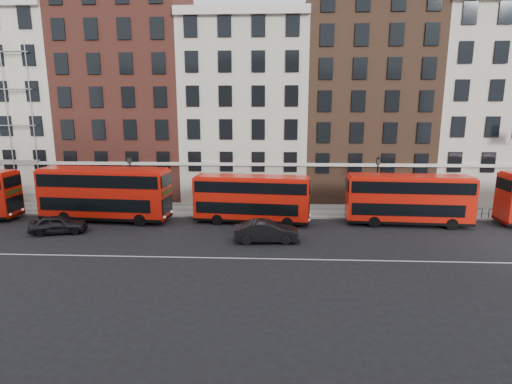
{
  "coord_description": "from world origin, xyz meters",
  "views": [
    {
      "loc": [
        3.24,
        -26.64,
        9.6
      ],
      "look_at": [
        1.74,
        5.0,
        3.0
      ],
      "focal_mm": 28.0,
      "sensor_mm": 36.0,
      "label": 1
    }
  ],
  "objects_px": {
    "bus_c": "(251,198)",
    "car_rear": "(59,224)",
    "bus_d": "(408,199)",
    "car_front": "(266,231)",
    "bus_b": "(104,193)"
  },
  "relations": [
    {
      "from": "bus_d",
      "to": "car_front",
      "type": "distance_m",
      "value": 12.78
    },
    {
      "from": "bus_c",
      "to": "bus_d",
      "type": "bearing_deg",
      "value": 5.84
    },
    {
      "from": "bus_b",
      "to": "bus_c",
      "type": "distance_m",
      "value": 12.72
    },
    {
      "from": "car_rear",
      "to": "car_front",
      "type": "distance_m",
      "value": 16.43
    },
    {
      "from": "bus_c",
      "to": "car_front",
      "type": "relative_size",
      "value": 2.08
    },
    {
      "from": "bus_d",
      "to": "car_rear",
      "type": "xyz_separation_m",
      "value": [
        -28.08,
        -3.62,
        -1.56
      ]
    },
    {
      "from": "bus_c",
      "to": "car_rear",
      "type": "bearing_deg",
      "value": -160.58
    },
    {
      "from": "bus_b",
      "to": "car_rear",
      "type": "distance_m",
      "value": 4.63
    },
    {
      "from": "car_rear",
      "to": "car_front",
      "type": "relative_size",
      "value": 0.88
    },
    {
      "from": "bus_b",
      "to": "bus_d",
      "type": "distance_m",
      "value": 25.8
    },
    {
      "from": "bus_d",
      "to": "car_rear",
      "type": "bearing_deg",
      "value": -169.36
    },
    {
      "from": "bus_c",
      "to": "car_front",
      "type": "distance_m",
      "value": 5.31
    },
    {
      "from": "bus_c",
      "to": "car_rear",
      "type": "height_order",
      "value": "bus_c"
    },
    {
      "from": "bus_b",
      "to": "bus_d",
      "type": "xyz_separation_m",
      "value": [
        25.8,
        -0.0,
        -0.22
      ]
    },
    {
      "from": "bus_b",
      "to": "bus_c",
      "type": "relative_size",
      "value": 1.14
    }
  ]
}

